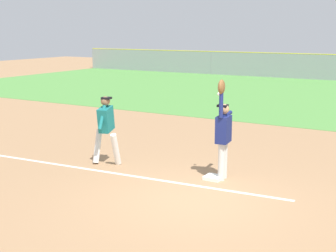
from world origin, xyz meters
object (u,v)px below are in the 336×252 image
Objects in this scene: runner at (106,125)px; parked_car_white at (278,65)px; first_base at (214,177)px; fielder at (223,131)px; baseball at (219,94)px; parked_car_green at (221,63)px.

runner reaches higher than parked_car_white.
first_base is 1.10m from fielder.
fielder reaches higher than first_base.
parked_car_white is (-7.20, 26.65, -0.45)m from fielder.
fielder is 1.33× the size of runner.
fielder is at bearing -71.40° from parked_car_white.
baseball is at bearing -40.09° from fielder.
parked_car_green is (-11.62, 26.24, 0.63)m from first_base.
parked_car_green is at bearing -170.18° from parked_car_white.
baseball is at bearing -71.70° from parked_car_white.
fielder is at bearing -62.37° from parked_car_green.
parked_car_green is 4.61m from parked_car_white.
baseball is (2.83, 0.45, 0.92)m from runner.
parked_car_green is (-11.78, 26.14, -0.45)m from fielder.
baseball reaches higher than first_base.
baseball reaches higher than parked_car_green.
runner is 23.24× the size of baseball.
parked_car_white is (-7.02, 26.53, -1.24)m from baseball.
first_base is 28.71m from parked_car_green.
fielder reaches higher than parked_car_green.
baseball is at bearing -5.10° from runner.
parked_car_white is (-4.19, 26.98, -0.32)m from runner.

